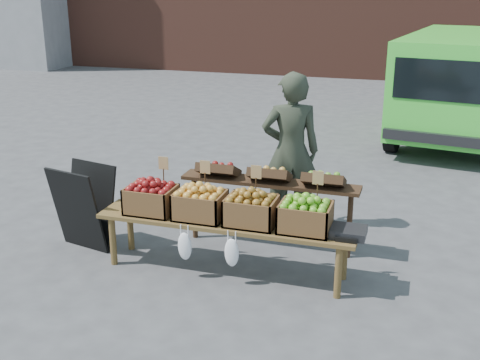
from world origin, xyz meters
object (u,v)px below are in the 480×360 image
(crate_green_apples, at_px, (305,217))
(display_bench, at_px, (226,246))
(weighing_scale, at_px, (348,232))
(crate_golden_apples, at_px, (151,200))
(crate_red_apples, at_px, (251,211))
(chalkboard_sign, at_px, (84,207))
(crate_russet_pears, at_px, (200,205))
(vendor, at_px, (291,152))
(delivery_van, at_px, (460,88))
(back_table, at_px, (269,204))

(crate_green_apples, bearing_deg, display_bench, 180.00)
(display_bench, xyz_separation_m, weighing_scale, (1.25, 0.00, 0.33))
(crate_golden_apples, height_order, crate_green_apples, same)
(display_bench, distance_m, crate_golden_apples, 0.93)
(crate_red_apples, bearing_deg, chalkboard_sign, 177.33)
(crate_russet_pears, distance_m, crate_green_apples, 1.10)
(crate_russet_pears, bearing_deg, crate_red_apples, 0.00)
(vendor, height_order, chalkboard_sign, vendor)
(delivery_van, height_order, display_bench, delivery_van)
(delivery_van, relative_size, crate_green_apples, 8.79)
(crate_golden_apples, bearing_deg, crate_green_apples, 0.00)
(delivery_van, relative_size, crate_russet_pears, 8.79)
(crate_red_apples, bearing_deg, back_table, 89.96)
(vendor, height_order, crate_green_apples, vendor)
(crate_green_apples, xyz_separation_m, weighing_scale, (0.43, 0.00, -0.10))
(vendor, xyz_separation_m, display_bench, (-0.36, -1.39, -0.67))
(delivery_van, distance_m, crate_green_apples, 6.65)
(display_bench, height_order, crate_russet_pears, crate_russet_pears)
(crate_green_apples, relative_size, weighing_scale, 1.47)
(delivery_van, bearing_deg, crate_red_apples, -99.20)
(display_bench, bearing_deg, weighing_scale, 0.00)
(delivery_van, height_order, crate_golden_apples, delivery_van)
(crate_red_apples, bearing_deg, crate_golden_apples, 180.00)
(crate_russet_pears, distance_m, weighing_scale, 1.53)
(delivery_van, height_order, crate_russet_pears, delivery_van)
(chalkboard_sign, bearing_deg, weighing_scale, 10.93)
(crate_golden_apples, xyz_separation_m, crate_russet_pears, (0.55, 0.00, 0.00))
(weighing_scale, bearing_deg, crate_golden_apples, 180.00)
(crate_russet_pears, relative_size, crate_red_apples, 1.00)
(chalkboard_sign, xyz_separation_m, crate_red_apples, (1.98, -0.09, 0.22))
(chalkboard_sign, distance_m, display_bench, 1.72)
(back_table, relative_size, crate_green_apples, 4.20)
(back_table, height_order, crate_green_apples, back_table)
(crate_green_apples, bearing_deg, crate_red_apples, 180.00)
(vendor, bearing_deg, back_table, 64.00)
(vendor, bearing_deg, delivery_van, -131.32)
(display_bench, xyz_separation_m, crate_red_apples, (0.28, 0.00, 0.42))
(chalkboard_sign, xyz_separation_m, crate_golden_apples, (0.88, -0.09, 0.22))
(display_bench, relative_size, crate_golden_apples, 5.40)
(back_table, bearing_deg, chalkboard_sign, -162.46)
(vendor, xyz_separation_m, back_table, (-0.08, -0.67, -0.44))
(back_table, bearing_deg, crate_green_apples, -52.65)
(crate_red_apples, height_order, weighing_scale, crate_red_apples)
(display_bench, bearing_deg, crate_russet_pears, 180.00)
(crate_golden_apples, xyz_separation_m, crate_green_apples, (1.65, 0.00, 0.00))
(delivery_van, relative_size, chalkboard_sign, 4.50)
(delivery_van, height_order, vendor, delivery_van)
(crate_golden_apples, xyz_separation_m, crate_red_apples, (1.10, 0.00, 0.00))
(delivery_van, xyz_separation_m, chalkboard_sign, (-4.12, -6.36, -0.50))
(crate_russet_pears, bearing_deg, vendor, 65.60)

